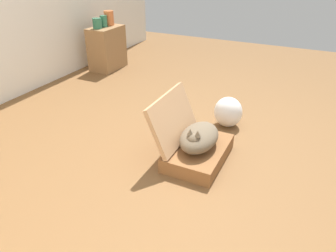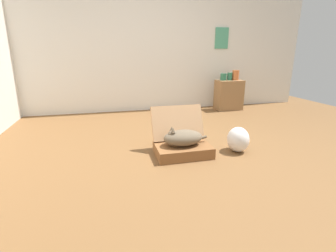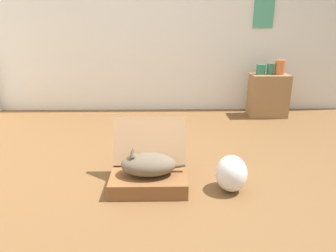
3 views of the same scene
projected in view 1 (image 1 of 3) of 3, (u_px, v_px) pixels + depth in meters
name	position (u px, v px, depth m)	size (l,w,h in m)	color
ground_plane	(186.00, 148.00, 2.69)	(7.68, 7.68, 0.00)	brown
suitcase_base	(198.00, 153.00, 2.52)	(0.61, 0.41, 0.12)	brown
suitcase_lid	(173.00, 119.00, 2.48)	(0.61, 0.41, 0.04)	tan
cat	(199.00, 137.00, 2.44)	(0.52, 0.28, 0.22)	brown
plastic_bag_white	(228.00, 112.00, 2.97)	(0.25, 0.27, 0.29)	white
side_table	(107.00, 48.00, 4.42)	(0.51, 0.33, 0.59)	olive
vase_tall	(97.00, 23.00, 4.15)	(0.12, 0.12, 0.13)	#2D7051
vase_short	(109.00, 18.00, 4.33)	(0.13, 0.13, 0.19)	#CC6B38
vase_round	(104.00, 21.00, 4.24)	(0.10, 0.10, 0.15)	#2D7051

